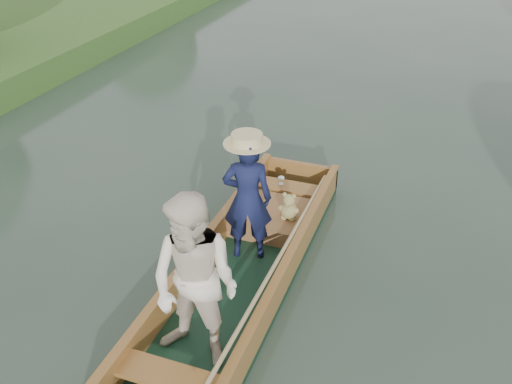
% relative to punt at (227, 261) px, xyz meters
% --- Properties ---
extents(ground, '(120.00, 120.00, 0.00)m').
position_rel_punt_xyz_m(ground, '(-0.01, 0.30, -0.62)').
color(ground, '#283D30').
rests_on(ground, ground).
extents(punt, '(1.12, 5.00, 1.86)m').
position_rel_punt_xyz_m(punt, '(0.00, 0.00, 0.00)').
color(punt, '#12301E').
rests_on(punt, ground).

